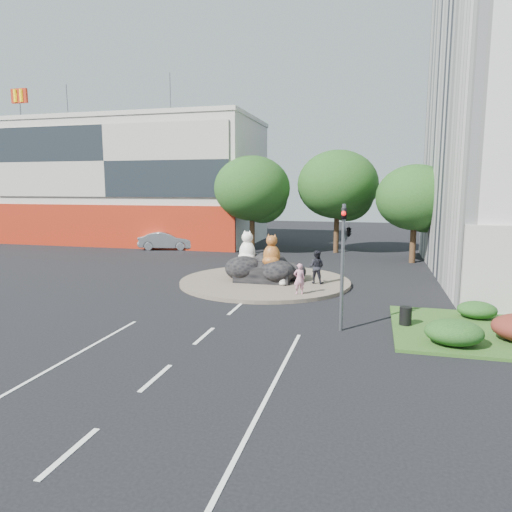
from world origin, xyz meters
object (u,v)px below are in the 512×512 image
at_px(kitten_white, 283,279).
at_px(litter_bin, 405,316).
at_px(pedestrian_pink, 299,279).
at_px(cat_white, 247,247).
at_px(kitten_calico, 239,273).
at_px(cat_tabby, 272,250).
at_px(parked_car, 167,241).
at_px(pedestrian_dark, 316,267).

distance_m(kitten_white, litter_bin, 8.41).
xyz_separation_m(kitten_white, pedestrian_pink, (1.22, -1.83, 0.43)).
height_order(cat_white, kitten_calico, cat_white).
distance_m(cat_tabby, kitten_calico, 2.31).
bearing_deg(parked_car, cat_tabby, -147.74).
bearing_deg(kitten_calico, cat_tabby, 50.00).
bearing_deg(cat_tabby, pedestrian_dark, -1.22).
distance_m(kitten_calico, pedestrian_dark, 4.45).
height_order(cat_white, pedestrian_dark, cat_white).
bearing_deg(cat_tabby, parked_car, 130.96).
bearing_deg(litter_bin, cat_white, 139.70).
distance_m(kitten_calico, kitten_white, 2.66).
bearing_deg(kitten_white, cat_tabby, 118.14).
bearing_deg(parked_car, pedestrian_pink, -149.08).
height_order(cat_tabby, parked_car, cat_tabby).
distance_m(pedestrian_pink, parked_car, 21.09).
bearing_deg(litter_bin, parked_car, 135.80).
relative_size(cat_tabby, litter_bin, 2.56).
bearing_deg(cat_tabby, kitten_white, -51.49).
xyz_separation_m(cat_tabby, pedestrian_dark, (2.57, 0.14, -0.89)).
bearing_deg(kitten_white, kitten_calico, 157.54).
relative_size(cat_tabby, parked_car, 0.38).
relative_size(kitten_white, pedestrian_dark, 0.38).
relative_size(kitten_white, pedestrian_pink, 0.45).
distance_m(cat_tabby, parked_car, 17.75).
bearing_deg(cat_white, kitten_white, -8.68).
relative_size(pedestrian_dark, litter_bin, 2.58).
distance_m(cat_white, pedestrian_pink, 5.24).
bearing_deg(parked_car, litter_bin, -147.22).
xyz_separation_m(kitten_calico, parked_car, (-10.78, 13.00, 0.11)).
height_order(pedestrian_pink, pedestrian_dark, pedestrian_dark).
distance_m(kitten_calico, parked_car, 16.89).
xyz_separation_m(kitten_calico, kitten_white, (2.63, -0.36, -0.14)).
bearing_deg(cat_tabby, pedestrian_pink, -57.34).
relative_size(cat_tabby, kitten_calico, 1.89).
height_order(cat_tabby, kitten_calico, cat_tabby).
bearing_deg(pedestrian_pink, parked_car, -67.57).
distance_m(kitten_calico, pedestrian_pink, 4.45).
relative_size(kitten_white, litter_bin, 0.98).
distance_m(cat_white, kitten_white, 3.39).
bearing_deg(pedestrian_pink, cat_tabby, -74.53).
bearing_deg(cat_white, pedestrian_dark, 16.52).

